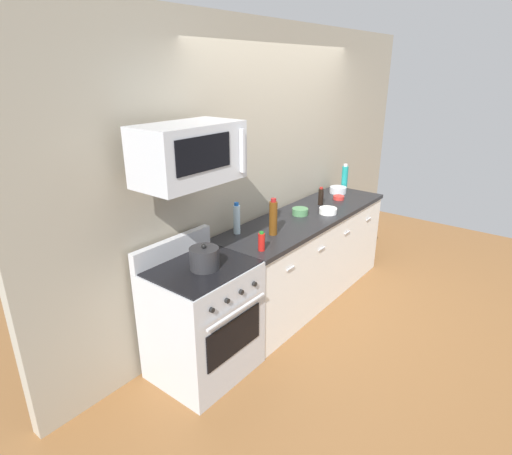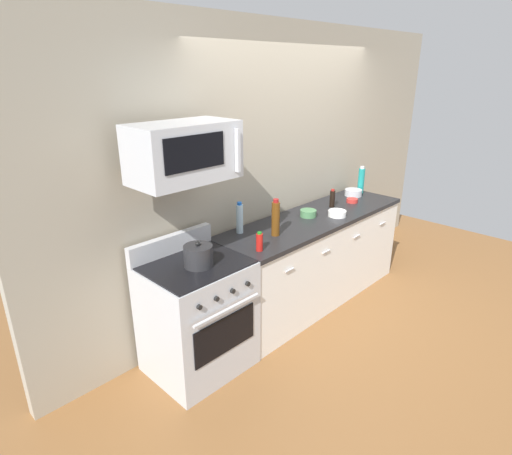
% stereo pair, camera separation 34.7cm
% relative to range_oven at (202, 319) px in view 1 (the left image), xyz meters
% --- Properties ---
extents(ground_plane, '(6.42, 6.42, 0.00)m').
position_rel_range_oven_xyz_m(ground_plane, '(1.50, -0.00, -0.47)').
color(ground_plane, brown).
extents(back_wall, '(5.35, 0.10, 2.70)m').
position_rel_range_oven_xyz_m(back_wall, '(1.50, 0.41, 0.88)').
color(back_wall, '#9E937F').
rests_on(back_wall, ground_plane).
extents(counter_unit, '(2.26, 0.66, 0.92)m').
position_rel_range_oven_xyz_m(counter_unit, '(1.50, -0.00, -0.01)').
color(counter_unit, silver).
rests_on(counter_unit, ground_plane).
extents(range_oven, '(0.76, 0.69, 1.07)m').
position_rel_range_oven_xyz_m(range_oven, '(0.00, 0.00, 0.00)').
color(range_oven, '#B7BABF').
rests_on(range_oven, ground_plane).
extents(microwave, '(0.74, 0.44, 0.40)m').
position_rel_range_oven_xyz_m(microwave, '(0.00, 0.04, 1.28)').
color(microwave, '#B7BABF').
extents(bottle_water_clear, '(0.06, 0.06, 0.28)m').
position_rel_range_oven_xyz_m(bottle_water_clear, '(0.67, 0.21, 0.59)').
color(bottle_water_clear, silver).
rests_on(bottle_water_clear, countertop_slab).
extents(bottle_soy_sauce_dark, '(0.05, 0.05, 0.19)m').
position_rel_range_oven_xyz_m(bottle_soy_sauce_dark, '(1.86, 0.05, 0.54)').
color(bottle_soy_sauce_dark, black).
rests_on(bottle_soy_sauce_dark, countertop_slab).
extents(bottle_hot_sauce_red, '(0.06, 0.06, 0.16)m').
position_rel_range_oven_xyz_m(bottle_hot_sauce_red, '(0.51, -0.18, 0.53)').
color(bottle_hot_sauce_red, '#B21914').
rests_on(bottle_hot_sauce_red, countertop_slab).
extents(bottle_sparkling_teal, '(0.07, 0.07, 0.32)m').
position_rel_range_oven_xyz_m(bottle_sparkling_teal, '(2.52, 0.12, 0.60)').
color(bottle_sparkling_teal, '#197F7A').
rests_on(bottle_sparkling_teal, countertop_slab).
extents(bottle_wine_amber, '(0.07, 0.07, 0.33)m').
position_rel_range_oven_xyz_m(bottle_wine_amber, '(0.85, -0.05, 0.61)').
color(bottle_wine_amber, '#59330F').
rests_on(bottle_wine_amber, countertop_slab).
extents(bowl_green_glaze, '(0.16, 0.16, 0.07)m').
position_rel_range_oven_xyz_m(bowl_green_glaze, '(1.44, 0.05, 0.49)').
color(bowl_green_glaze, '#477A4C').
rests_on(bowl_green_glaze, countertop_slab).
extents(bowl_white_ceramic, '(0.18, 0.18, 0.06)m').
position_rel_range_oven_xyz_m(bowl_white_ceramic, '(1.65, -0.15, 0.48)').
color(bowl_white_ceramic, white).
rests_on(bowl_white_ceramic, countertop_slab).
extents(bowl_steel_prep, '(0.19, 0.19, 0.07)m').
position_rel_range_oven_xyz_m(bowl_steel_prep, '(2.37, 0.12, 0.49)').
color(bowl_steel_prep, '#B2B5BA').
rests_on(bowl_steel_prep, countertop_slab).
extents(bowl_red_small, '(0.12, 0.12, 0.04)m').
position_rel_range_oven_xyz_m(bowl_red_small, '(2.15, -0.01, 0.47)').
color(bowl_red_small, '#B72D28').
rests_on(bowl_red_small, countertop_slab).
extents(stockpot, '(0.22, 0.22, 0.19)m').
position_rel_range_oven_xyz_m(stockpot, '(0.00, -0.05, 0.53)').
color(stockpot, '#262628').
rests_on(stockpot, range_oven).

